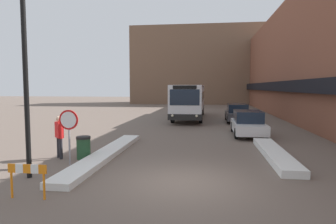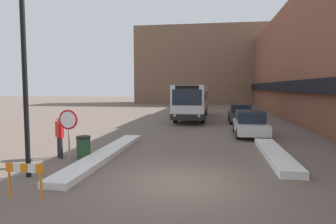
# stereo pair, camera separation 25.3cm
# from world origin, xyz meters

# --- Properties ---
(ground_plane) EXTENTS (160.00, 160.00, 0.00)m
(ground_plane) POSITION_xyz_m (0.00, 0.00, 0.00)
(ground_plane) COLOR #66564C
(building_row_right) EXTENTS (5.50, 60.00, 10.82)m
(building_row_right) POSITION_xyz_m (9.98, 24.00, 5.39)
(building_row_right) COLOR brown
(building_row_right) RESTS_ON ground_plane
(building_backdrop_far) EXTENTS (26.00, 8.00, 13.59)m
(building_backdrop_far) POSITION_xyz_m (0.00, 46.09, 6.79)
(building_backdrop_far) COLOR brown
(building_backdrop_far) RESTS_ON ground_plane
(snow_bank_left) EXTENTS (0.90, 8.75, 0.22)m
(snow_bank_left) POSITION_xyz_m (-3.60, 3.08, 0.11)
(snow_bank_left) COLOR silver
(snow_bank_left) RESTS_ON ground_plane
(snow_bank_right) EXTENTS (0.90, 6.24, 0.28)m
(snow_bank_right) POSITION_xyz_m (3.60, 3.92, 0.14)
(snow_bank_right) COLOR silver
(snow_bank_right) RESTS_ON ground_plane
(city_bus) EXTENTS (2.60, 11.76, 3.15)m
(city_bus) POSITION_xyz_m (-1.04, 19.19, 1.72)
(city_bus) COLOR silver
(city_bus) RESTS_ON ground_plane
(parked_car_front) EXTENTS (1.85, 4.46, 1.52)m
(parked_car_front) POSITION_xyz_m (3.20, 9.72, 0.75)
(parked_car_front) COLOR silver
(parked_car_front) RESTS_ON ground_plane
(parked_car_middle) EXTENTS (1.88, 4.41, 1.53)m
(parked_car_middle) POSITION_xyz_m (3.20, 16.92, 0.76)
(parked_car_middle) COLOR #38383D
(parked_car_middle) RESTS_ON ground_plane
(stop_sign) EXTENTS (0.76, 0.08, 2.13)m
(stop_sign) POSITION_xyz_m (-4.49, 1.51, 1.53)
(stop_sign) COLOR gray
(stop_sign) RESTS_ON ground_plane
(street_lamp) EXTENTS (1.46, 0.36, 7.49)m
(street_lamp) POSITION_xyz_m (-4.83, -0.18, 4.55)
(street_lamp) COLOR black
(street_lamp) RESTS_ON ground_plane
(pedestrian) EXTENTS (0.50, 0.49, 1.78)m
(pedestrian) POSITION_xyz_m (-5.39, 2.46, 1.07)
(pedestrian) COLOR #232328
(pedestrian) RESTS_ON ground_plane
(trash_bin) EXTENTS (0.59, 0.59, 0.95)m
(trash_bin) POSITION_xyz_m (-4.36, 2.50, 0.48)
(trash_bin) COLOR #234C2D
(trash_bin) RESTS_ON ground_plane
(construction_barricade) EXTENTS (1.10, 0.06, 0.94)m
(construction_barricade) POSITION_xyz_m (-4.00, -1.93, 0.67)
(construction_barricade) COLOR orange
(construction_barricade) RESTS_ON ground_plane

